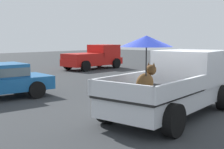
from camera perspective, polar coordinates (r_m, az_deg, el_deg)
name	(u,v)px	position (r m, az deg, el deg)	size (l,w,h in m)	color
ground_plane	(170,116)	(9.39, 10.76, -7.52)	(80.00, 80.00, 0.00)	#2D3033
pickup_truck_main	(177,82)	(9.55, 12.02, -1.30)	(5.20, 2.61, 2.36)	black
pickup_truck_red	(95,57)	(23.30, -3.23, 3.23)	(4.83, 2.22, 1.80)	black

